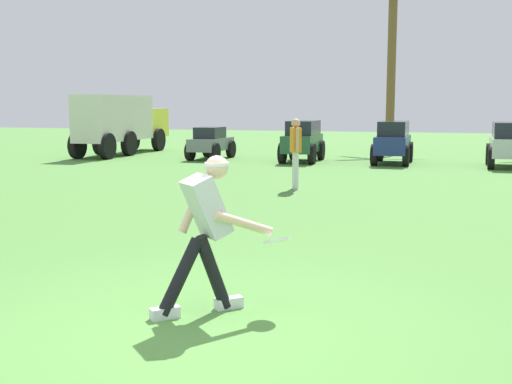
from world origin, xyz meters
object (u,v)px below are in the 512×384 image
(frisbee_in_flight, at_px, (277,240))
(parked_car_slot_b, at_px, (303,140))
(parked_car_slot_a, at_px, (211,143))
(box_truck, at_px, (122,121))
(frisbee_thrower, at_px, (206,225))
(parked_car_slot_d, at_px, (508,143))
(palm_tree_far_left, at_px, (392,55))
(teammate_midfield, at_px, (296,147))
(parked_car_slot_c, at_px, (393,141))

(frisbee_in_flight, bearing_deg, parked_car_slot_b, 101.71)
(parked_car_slot_a, distance_m, parked_car_slot_b, 3.25)
(frisbee_in_flight, relative_size, box_truck, 0.06)
(frisbee_thrower, bearing_deg, frisbee_in_flight, 26.46)
(frisbee_in_flight, bearing_deg, box_truck, 122.55)
(parked_car_slot_a, bearing_deg, parked_car_slot_d, -0.74)
(parked_car_slot_b, xyz_separation_m, box_truck, (-7.21, 1.11, 0.51))
(frisbee_in_flight, distance_m, parked_car_slot_a, 16.44)
(box_truck, relative_size, palm_tree_far_left, 0.88)
(teammate_midfield, distance_m, parked_car_slot_b, 6.97)
(parked_car_slot_b, bearing_deg, parked_car_slot_c, 2.85)
(frisbee_in_flight, bearing_deg, parked_car_slot_a, 112.82)
(frisbee_thrower, bearing_deg, parked_car_slot_b, 99.42)
(frisbee_thrower, distance_m, teammate_midfield, 8.63)
(box_truck, bearing_deg, teammate_midfield, -42.81)
(teammate_midfield, distance_m, parked_car_slot_a, 8.30)
(parked_car_slot_b, bearing_deg, box_truck, 171.22)
(parked_car_slot_c, distance_m, box_truck, 10.18)
(parked_car_slot_d, bearing_deg, parked_car_slot_b, 179.46)
(parked_car_slot_b, relative_size, palm_tree_far_left, 0.36)
(parked_car_slot_c, xyz_separation_m, box_truck, (-10.12, 0.97, 0.51))
(teammate_midfield, bearing_deg, parked_car_slot_d, 53.93)
(parked_car_slot_d, bearing_deg, teammate_midfield, -126.07)
(frisbee_thrower, xyz_separation_m, parked_car_slot_b, (-2.55, 15.38, -0.08))
(teammate_midfield, relative_size, parked_car_slot_c, 0.65)
(frisbee_thrower, xyz_separation_m, parked_car_slot_c, (0.35, 15.52, -0.08))
(parked_car_slot_a, relative_size, parked_car_slot_b, 0.92)
(parked_car_slot_c, height_order, parked_car_slot_d, same)
(frisbee_thrower, distance_m, parked_car_slot_c, 15.53)
(teammate_midfield, xyz_separation_m, parked_car_slot_d, (4.93, 6.77, -0.22))
(parked_car_slot_a, distance_m, box_truck, 4.16)
(parked_car_slot_c, relative_size, box_truck, 0.41)
(parked_car_slot_a, distance_m, parked_car_slot_c, 6.15)
(frisbee_in_flight, height_order, parked_car_slot_b, parked_car_slot_b)
(palm_tree_far_left, bearing_deg, box_truck, -149.25)
(frisbee_thrower, relative_size, parked_car_slot_d, 0.59)
(parked_car_slot_d, bearing_deg, frisbee_in_flight, -101.89)
(parked_car_slot_c, height_order, palm_tree_far_left, palm_tree_far_left)
(teammate_midfield, height_order, parked_car_slot_b, teammate_midfield)
(frisbee_thrower, distance_m, parked_car_slot_a, 16.50)
(palm_tree_far_left, bearing_deg, parked_car_slot_d, -59.01)
(frisbee_thrower, relative_size, parked_car_slot_a, 0.64)
(frisbee_in_flight, bearing_deg, teammate_midfield, 102.08)
(teammate_midfield, height_order, parked_car_slot_c, teammate_midfield)
(parked_car_slot_a, height_order, parked_car_slot_b, parked_car_slot_b)
(frisbee_in_flight, xyz_separation_m, parked_car_slot_a, (-6.38, 15.16, -0.07))
(frisbee_in_flight, xyz_separation_m, teammate_midfield, (-1.77, 8.26, 0.30))
(frisbee_thrower, xyz_separation_m, frisbee_in_flight, (0.58, 0.29, -0.16))
(frisbee_in_flight, xyz_separation_m, palm_tree_far_left, (-0.91, 21.82, 3.23))
(frisbee_in_flight, relative_size, parked_car_slot_b, 0.14)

